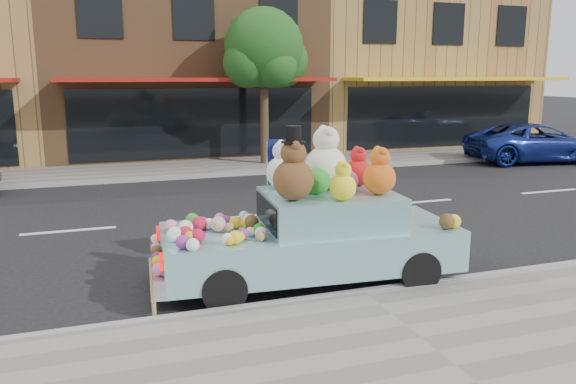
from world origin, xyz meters
name	(u,v)px	position (x,y,z in m)	size (l,w,h in m)	color
ground	(262,215)	(0.00, 0.00, 0.00)	(120.00, 120.00, 0.00)	black
near_sidewalk	(421,342)	(0.00, -6.50, 0.06)	(60.00, 3.00, 0.12)	gray
far_sidewalk	(206,168)	(0.00, 6.50, 0.06)	(60.00, 3.00, 0.12)	gray
near_kerb	(362,294)	(0.00, -5.00, 0.07)	(60.00, 0.12, 0.13)	gray
far_kerb	(216,175)	(0.00, 5.00, 0.07)	(60.00, 0.12, 0.13)	gray
storefront_mid	(178,60)	(0.00, 11.97, 3.64)	(10.00, 9.80, 7.30)	brown
storefront_right	(396,62)	(10.00, 11.97, 3.64)	(10.00, 9.80, 7.30)	olive
street_tree	(264,55)	(2.03, 6.55, 3.69)	(3.00, 2.70, 5.22)	#38281C
car_blue	(537,143)	(11.46, 4.35, 0.68)	(2.26, 4.91, 1.37)	navy
art_car	(312,228)	(-0.42, -4.13, 0.83)	(4.60, 2.06, 2.38)	black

